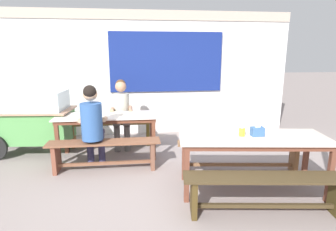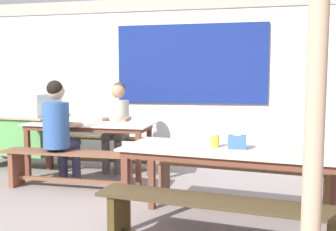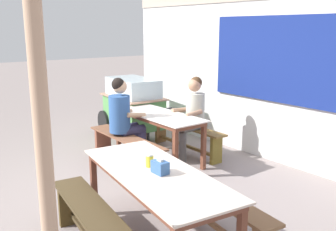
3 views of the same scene
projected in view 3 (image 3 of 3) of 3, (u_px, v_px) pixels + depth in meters
ground_plane at (111, 198)px, 4.60m from camera, size 40.00×40.00×0.00m
backdrop_wall at (261, 70)px, 5.91m from camera, size 6.24×0.23×2.62m
dining_table_far at (158, 118)px, 5.84m from camera, size 1.70×0.65×0.73m
dining_table_near at (155, 179)px, 3.48m from camera, size 1.94×0.97×0.73m
bench_far_back at (186, 134)px, 6.26m from camera, size 1.66×0.26×0.46m
bench_far_front at (126, 147)px, 5.58m from camera, size 1.69×0.32×0.46m
bench_near_back at (206, 200)px, 3.84m from camera, size 1.89×0.49×0.46m
bench_near_front at (97, 230)px, 3.28m from camera, size 1.84×0.55×0.46m
food_cart at (133, 104)px, 7.08m from camera, size 1.64×0.91×1.11m
person_center_facing at (192, 112)px, 5.95m from camera, size 0.41×0.54×1.28m
person_left_back_turned at (124, 115)px, 5.65m from camera, size 0.43×0.56×1.31m
tissue_box at (160, 167)px, 3.42m from camera, size 0.15×0.10×0.14m
condiment_jar at (150, 161)px, 3.58m from camera, size 0.07×0.07×0.12m
wooden_support_post at (45, 165)px, 2.29m from camera, size 0.10×0.10×2.41m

